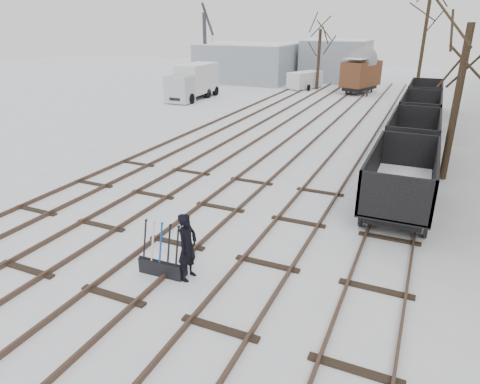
{
  "coord_description": "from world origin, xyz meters",
  "views": [
    {
      "loc": [
        6.58,
        -9.89,
        6.47
      ],
      "look_at": [
        1.24,
        2.03,
        1.2
      ],
      "focal_mm": 32.0,
      "sensor_mm": 36.0,
      "label": 1
    }
  ],
  "objects_px": {
    "freight_wagon_a": "(400,189)",
    "crane": "(206,63)",
    "panel_van": "(305,80)",
    "worker": "(187,247)",
    "box_van_wagon": "(361,73)",
    "lorry": "(193,81)",
    "ground_frame": "(163,264)"
  },
  "relations": [
    {
      "from": "ground_frame",
      "to": "worker",
      "type": "distance_m",
      "value": 1.0
    },
    {
      "from": "box_van_wagon",
      "to": "lorry",
      "type": "relative_size",
      "value": 0.73
    },
    {
      "from": "box_van_wagon",
      "to": "lorry",
      "type": "height_order",
      "value": "box_van_wagon"
    },
    {
      "from": "lorry",
      "to": "crane",
      "type": "distance_m",
      "value": 10.11
    },
    {
      "from": "ground_frame",
      "to": "crane",
      "type": "height_order",
      "value": "crane"
    },
    {
      "from": "ground_frame",
      "to": "panel_van",
      "type": "distance_m",
      "value": 35.12
    },
    {
      "from": "lorry",
      "to": "crane",
      "type": "relative_size",
      "value": 0.8
    },
    {
      "from": "freight_wagon_a",
      "to": "box_van_wagon",
      "type": "xyz_separation_m",
      "value": [
        -5.89,
        26.67,
        1.03
      ]
    },
    {
      "from": "ground_frame",
      "to": "freight_wagon_a",
      "type": "height_order",
      "value": "freight_wagon_a"
    },
    {
      "from": "freight_wagon_a",
      "to": "panel_van",
      "type": "height_order",
      "value": "freight_wagon_a"
    },
    {
      "from": "freight_wagon_a",
      "to": "box_van_wagon",
      "type": "bearing_deg",
      "value": 102.45
    },
    {
      "from": "worker",
      "to": "panel_van",
      "type": "distance_m",
      "value": 35.16
    },
    {
      "from": "lorry",
      "to": "freight_wagon_a",
      "type": "bearing_deg",
      "value": -44.44
    },
    {
      "from": "worker",
      "to": "panel_van",
      "type": "bearing_deg",
      "value": 13.8
    },
    {
      "from": "box_van_wagon",
      "to": "crane",
      "type": "bearing_deg",
      "value": -162.97
    },
    {
      "from": "ground_frame",
      "to": "lorry",
      "type": "relative_size",
      "value": 0.23
    },
    {
      "from": "box_van_wagon",
      "to": "lorry",
      "type": "xyz_separation_m",
      "value": [
        -12.8,
        -8.96,
        -0.39
      ]
    },
    {
      "from": "box_van_wagon",
      "to": "panel_van",
      "type": "height_order",
      "value": "box_van_wagon"
    },
    {
      "from": "lorry",
      "to": "ground_frame",
      "type": "bearing_deg",
      "value": -62.79
    },
    {
      "from": "ground_frame",
      "to": "crane",
      "type": "relative_size",
      "value": 0.18
    },
    {
      "from": "panel_van",
      "to": "worker",
      "type": "bearing_deg",
      "value": -56.65
    },
    {
      "from": "box_van_wagon",
      "to": "panel_van",
      "type": "bearing_deg",
      "value": -171.07
    },
    {
      "from": "panel_van",
      "to": "crane",
      "type": "height_order",
      "value": "crane"
    },
    {
      "from": "freight_wagon_a",
      "to": "panel_van",
      "type": "relative_size",
      "value": 1.34
    },
    {
      "from": "ground_frame",
      "to": "lorry",
      "type": "height_order",
      "value": "lorry"
    },
    {
      "from": "ground_frame",
      "to": "lorry",
      "type": "distance_m",
      "value": 28.04
    },
    {
      "from": "panel_van",
      "to": "ground_frame",
      "type": "bearing_deg",
      "value": -57.88
    },
    {
      "from": "freight_wagon_a",
      "to": "ground_frame",
      "type": "bearing_deg",
      "value": -127.97
    },
    {
      "from": "freight_wagon_a",
      "to": "crane",
      "type": "height_order",
      "value": "crane"
    },
    {
      "from": "ground_frame",
      "to": "box_van_wagon",
      "type": "xyz_separation_m",
      "value": [
        -0.44,
        33.65,
        1.61
      ]
    },
    {
      "from": "freight_wagon_a",
      "to": "lorry",
      "type": "xyz_separation_m",
      "value": [
        -18.69,
        17.71,
        0.65
      ]
    },
    {
      "from": "worker",
      "to": "freight_wagon_a",
      "type": "relative_size",
      "value": 0.34
    }
  ]
}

